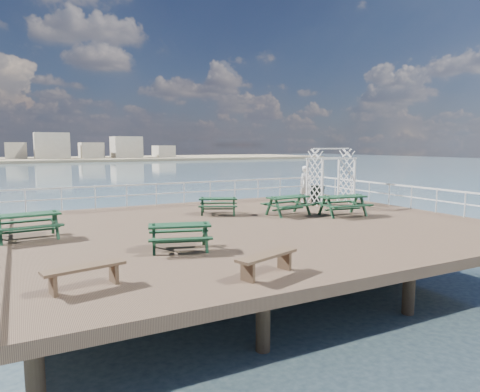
% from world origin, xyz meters
% --- Properties ---
extents(ground, '(18.00, 14.00, 0.30)m').
position_xyz_m(ground, '(0.00, 0.00, -0.15)').
color(ground, brown).
rests_on(ground, ground).
extents(sea_backdrop, '(300.00, 300.00, 9.20)m').
position_xyz_m(sea_backdrop, '(12.54, 134.07, -0.51)').
color(sea_backdrop, '#3C5264').
rests_on(sea_backdrop, ground).
extents(railing, '(17.77, 13.76, 1.10)m').
position_xyz_m(railing, '(-0.07, 2.57, 0.87)').
color(railing, silver).
rests_on(railing, ground).
extents(picnic_table_a, '(2.05, 1.71, 0.94)m').
position_xyz_m(picnic_table_a, '(-7.40, 0.99, 0.60)').
color(picnic_table_a, '#143720').
rests_on(picnic_table_a, ground).
extents(picnic_table_b, '(2.05, 1.91, 0.80)m').
position_xyz_m(picnic_table_b, '(0.08, 2.76, 0.51)').
color(picnic_table_b, '#143720').
rests_on(picnic_table_b, ground).
extents(picnic_table_c, '(2.01, 1.68, 0.91)m').
position_xyz_m(picnic_table_c, '(2.66, 1.17, 0.58)').
color(picnic_table_c, '#143720').
rests_on(picnic_table_c, ground).
extents(picnic_table_d, '(2.07, 1.84, 0.85)m').
position_xyz_m(picnic_table_d, '(-3.57, -2.59, 0.54)').
color(picnic_table_d, '#143720').
rests_on(picnic_table_d, ground).
extents(picnic_table_e, '(2.12, 1.78, 0.96)m').
position_xyz_m(picnic_table_e, '(4.65, -0.03, 0.61)').
color(picnic_table_e, '#143720').
rests_on(picnic_table_e, ground).
extents(flat_bench_near, '(1.79, 0.96, 0.50)m').
position_xyz_m(flat_bench_near, '(-2.58, -5.80, 0.38)').
color(flat_bench_near, brown).
rests_on(flat_bench_near, ground).
extents(flat_bench_far, '(1.74, 0.74, 0.49)m').
position_xyz_m(flat_bench_far, '(-6.46, -4.84, 0.36)').
color(flat_bench_far, brown).
rests_on(flat_bench_far, ground).
extents(trellis_arbor, '(2.34, 1.33, 2.85)m').
position_xyz_m(trellis_arbor, '(6.42, 2.94, 1.27)').
color(trellis_arbor, silver).
rests_on(trellis_arbor, ground).
extents(sandwich_board, '(0.65, 0.52, 0.97)m').
position_xyz_m(sandwich_board, '(5.78, 3.20, 0.47)').
color(sandwich_board, black).
rests_on(sandwich_board, ground).
extents(person, '(0.72, 0.48, 1.92)m').
position_xyz_m(person, '(5.59, 3.92, 0.96)').
color(person, white).
rests_on(person, ground).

